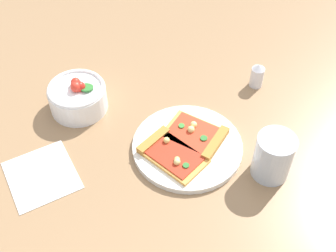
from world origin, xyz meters
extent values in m
plane|color=#93704C|center=(0.00, 0.00, 0.00)|extent=(2.40, 2.40, 0.00)
cylinder|color=white|center=(0.02, -0.05, 0.01)|extent=(0.24, 0.24, 0.01)
cube|color=gold|center=(0.05, -0.04, 0.02)|extent=(0.14, 0.16, 0.01)
cube|color=#B77A33|center=(0.07, -0.09, 0.02)|extent=(0.10, 0.06, 0.02)
cube|color=red|center=(0.05, -0.04, 0.02)|extent=(0.12, 0.14, 0.00)
cylinder|color=#388433|center=(0.04, -0.01, 0.03)|extent=(0.01, 0.01, 0.00)
sphere|color=#F2D87F|center=(0.05, -0.03, 0.03)|extent=(0.02, 0.02, 0.02)
sphere|color=#F2D87F|center=(0.06, -0.02, 0.03)|extent=(0.02, 0.02, 0.02)
cylinder|color=#2D722D|center=(0.06, -0.07, 0.03)|extent=(0.02, 0.02, 0.00)
cube|color=gold|center=(-0.02, -0.07, 0.02)|extent=(0.12, 0.15, 0.01)
cube|color=#B77A33|center=(-0.04, -0.01, 0.02)|extent=(0.09, 0.04, 0.02)
cube|color=#B22D19|center=(-0.02, -0.07, 0.02)|extent=(0.10, 0.13, 0.00)
cylinder|color=#2D722D|center=(-0.02, -0.11, 0.03)|extent=(0.01, 0.01, 0.00)
sphere|color=#EAD172|center=(-0.01, -0.03, 0.03)|extent=(0.01, 0.01, 0.01)
sphere|color=#F2D87F|center=(-0.03, -0.09, 0.03)|extent=(0.01, 0.01, 0.01)
sphere|color=#EAD172|center=(-0.03, -0.08, 0.03)|extent=(0.01, 0.01, 0.01)
cylinder|color=white|center=(-0.11, 0.20, 0.03)|extent=(0.14, 0.14, 0.06)
torus|color=white|center=(-0.11, 0.20, 0.06)|extent=(0.13, 0.13, 0.01)
sphere|color=red|center=(-0.12, 0.19, 0.07)|extent=(0.03, 0.03, 0.03)
sphere|color=red|center=(-0.11, 0.19, 0.07)|extent=(0.02, 0.02, 0.02)
sphere|color=red|center=(-0.11, 0.21, 0.07)|extent=(0.02, 0.02, 0.02)
sphere|color=red|center=(-0.11, 0.19, 0.06)|extent=(0.02, 0.02, 0.02)
sphere|color=red|center=(-0.11, 0.19, 0.06)|extent=(0.02, 0.02, 0.02)
sphere|color=red|center=(-0.11, 0.19, 0.07)|extent=(0.02, 0.02, 0.02)
cylinder|color=#2D722D|center=(-0.09, 0.18, 0.06)|extent=(0.04, 0.04, 0.01)
cylinder|color=silver|center=(0.13, -0.20, 0.05)|extent=(0.08, 0.08, 0.10)
cylinder|color=black|center=(0.13, -0.20, 0.05)|extent=(0.07, 0.07, 0.09)
cube|color=white|center=(-0.27, 0.06, 0.00)|extent=(0.15, 0.16, 0.00)
cylinder|color=silver|center=(0.29, 0.02, 0.03)|extent=(0.03, 0.03, 0.05)
cone|color=silver|center=(0.29, 0.02, 0.06)|extent=(0.03, 0.03, 0.01)
camera|label=1|loc=(-0.35, -0.53, 0.74)|focal=46.39mm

